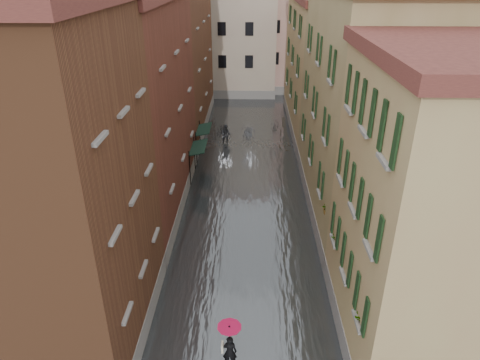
# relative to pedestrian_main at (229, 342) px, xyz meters

# --- Properties ---
(ground) EXTENTS (120.00, 120.00, 0.00)m
(ground) POSITION_rel_pedestrian_main_xyz_m (0.49, 3.64, -1.26)
(ground) COLOR #565658
(ground) RESTS_ON ground
(floodwater) EXTENTS (10.00, 60.00, 0.20)m
(floodwater) POSITION_rel_pedestrian_main_xyz_m (0.49, 16.64, -1.16)
(floodwater) COLOR #3E4245
(floodwater) RESTS_ON ground
(building_left_near) EXTENTS (6.00, 8.00, 13.00)m
(building_left_near) POSITION_rel_pedestrian_main_xyz_m (-6.51, 1.64, 5.24)
(building_left_near) COLOR brown
(building_left_near) RESTS_ON ground
(building_left_mid) EXTENTS (6.00, 14.00, 12.50)m
(building_left_mid) POSITION_rel_pedestrian_main_xyz_m (-6.51, 12.64, 4.99)
(building_left_mid) COLOR maroon
(building_left_mid) RESTS_ON ground
(building_left_far) EXTENTS (6.00, 16.00, 14.00)m
(building_left_far) POSITION_rel_pedestrian_main_xyz_m (-6.51, 27.64, 5.74)
(building_left_far) COLOR brown
(building_left_far) RESTS_ON ground
(building_right_near) EXTENTS (6.00, 8.00, 11.50)m
(building_right_near) POSITION_rel_pedestrian_main_xyz_m (7.49, 1.64, 4.49)
(building_right_near) COLOR tan
(building_right_near) RESTS_ON ground
(building_right_mid) EXTENTS (6.00, 14.00, 13.00)m
(building_right_mid) POSITION_rel_pedestrian_main_xyz_m (7.49, 12.64, 5.24)
(building_right_mid) COLOR tan
(building_right_mid) RESTS_ON ground
(building_right_far) EXTENTS (6.00, 16.00, 11.50)m
(building_right_far) POSITION_rel_pedestrian_main_xyz_m (7.49, 27.64, 4.49)
(building_right_far) COLOR tan
(building_right_far) RESTS_ON ground
(building_end_cream) EXTENTS (12.00, 9.00, 13.00)m
(building_end_cream) POSITION_rel_pedestrian_main_xyz_m (-2.51, 41.64, 5.24)
(building_end_cream) COLOR beige
(building_end_cream) RESTS_ON ground
(building_end_pink) EXTENTS (10.00, 9.00, 12.00)m
(building_end_pink) POSITION_rel_pedestrian_main_xyz_m (6.49, 43.64, 4.74)
(building_end_pink) COLOR tan
(building_end_pink) RESTS_ON ground
(awning_near) EXTENTS (1.09, 2.76, 2.80)m
(awning_near) POSITION_rel_pedestrian_main_xyz_m (-3.00, 16.41, 1.20)
(awning_near) COLOR black
(awning_near) RESTS_ON ground
(awning_far) EXTENTS (1.09, 2.73, 2.80)m
(awning_far) POSITION_rel_pedestrian_main_xyz_m (-3.00, 20.19, 1.20)
(awning_far) COLOR black
(awning_far) RESTS_ON ground
(window_planters) EXTENTS (0.59, 8.34, 0.84)m
(window_planters) POSITION_rel_pedestrian_main_xyz_m (4.61, 3.42, 2.25)
(window_planters) COLOR brown
(window_planters) RESTS_ON ground
(pedestrian_main) EXTENTS (0.93, 0.93, 2.06)m
(pedestrian_main) POSITION_rel_pedestrian_main_xyz_m (0.00, 0.00, 0.00)
(pedestrian_main) COLOR black
(pedestrian_main) RESTS_ON ground
(pedestrian_far) EXTENTS (0.95, 0.78, 1.83)m
(pedestrian_far) POSITION_rel_pedestrian_main_xyz_m (-1.40, 23.31, -0.35)
(pedestrian_far) COLOR black
(pedestrian_far) RESTS_ON ground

